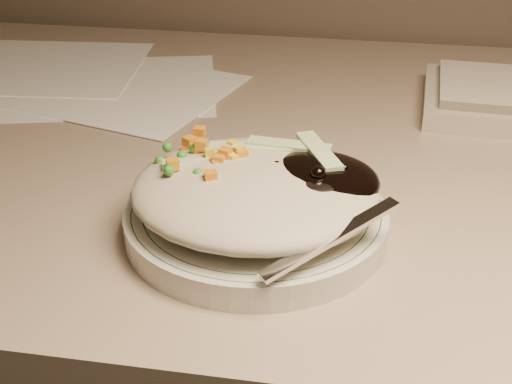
# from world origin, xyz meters

# --- Properties ---
(desk) EXTENTS (1.40, 0.70, 0.74)m
(desk) POSITION_xyz_m (0.00, 1.38, 0.54)
(desk) COLOR gray
(desk) RESTS_ON ground
(plate) EXTENTS (0.21, 0.21, 0.02)m
(plate) POSITION_xyz_m (-0.10, 1.19, 0.75)
(plate) COLOR beige
(plate) RESTS_ON desk
(plate_rim) EXTENTS (0.20, 0.20, 0.00)m
(plate_rim) POSITION_xyz_m (-0.10, 1.19, 0.76)
(plate_rim) COLOR #144723
(plate_rim) RESTS_ON plate
(meal) EXTENTS (0.20, 0.19, 0.05)m
(meal) POSITION_xyz_m (-0.09, 1.19, 0.78)
(meal) COLOR #AEA68D
(meal) RESTS_ON plate
(papers) EXTENTS (0.46, 0.31, 0.00)m
(papers) POSITION_xyz_m (-0.38, 1.50, 0.74)
(papers) COLOR white
(papers) RESTS_ON desk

